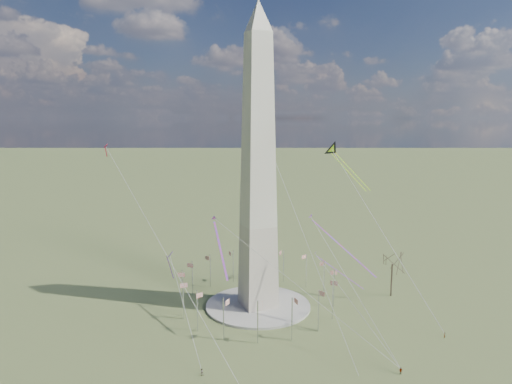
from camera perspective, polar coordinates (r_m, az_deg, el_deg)
name	(u,v)px	position (r m, az deg, el deg)	size (l,w,h in m)	color
ground	(258,307)	(162.12, 0.26, -14.12)	(2000.00, 2000.00, 0.00)	#495B2D
plaza	(258,305)	(161.97, 0.26, -13.99)	(36.00, 36.00, 0.80)	#9E9B90
washington_monument	(258,168)	(149.76, 0.27, 2.98)	(15.56, 15.56, 100.00)	beige
flagpole_ring	(258,286)	(159.39, 0.26, -11.72)	(54.40, 54.40, 13.00)	silver
tree_near	(392,262)	(173.66, 16.69, -8.34)	(10.42, 10.42, 18.23)	#4E3A2F
person_east	(444,335)	(151.58, 22.48, -16.22)	(0.65, 0.43, 1.79)	gray
person_west	(202,372)	(124.31, -6.82, -21.45)	(0.92, 0.72, 1.90)	gray
person_centre	(401,371)	(129.38, 17.64, -20.54)	(1.07, 0.44, 1.82)	gray
kite_delta_black	(334,152)	(176.35, 9.71, 4.97)	(9.89, 20.98, 17.08)	black
kite_diamond_purple	(170,258)	(146.04, -10.72, -8.13)	(2.54, 3.18, 9.29)	#4C1A79
kite_streamer_left	(332,237)	(143.15, 9.45, -5.53)	(12.47, 21.35, 16.18)	red
kite_streamer_mid	(218,239)	(143.45, -4.74, -5.87)	(3.81, 21.55, 14.81)	red
kite_streamer_right	(333,267)	(169.70, 9.58, -9.22)	(14.80, 12.52, 12.55)	red
kite_small_red	(106,147)	(172.28, -18.27, 5.32)	(1.32, 2.10, 4.69)	red
kite_small_white	(245,84)	(199.32, -1.41, 13.32)	(1.34, 2.16, 4.89)	white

